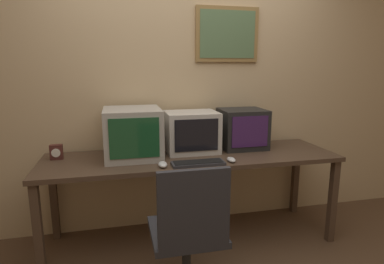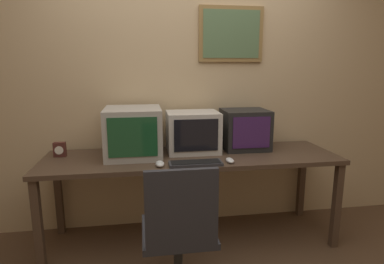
# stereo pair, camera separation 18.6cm
# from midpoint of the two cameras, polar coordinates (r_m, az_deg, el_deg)

# --- Properties ---
(wall_back) EXTENTS (8.00, 0.08, 2.60)m
(wall_back) POSITION_cam_midpoint_polar(r_m,az_deg,el_deg) (2.92, 0.70, 8.43)
(wall_back) COLOR #D1B284
(wall_back) RESTS_ON ground_plane
(desk) EXTENTS (2.38, 0.68, 0.75)m
(desk) POSITION_cam_midpoint_polar(r_m,az_deg,el_deg) (2.65, 2.02, -5.61)
(desk) COLOR #4C3828
(desk) RESTS_ON ground_plane
(monitor_left) EXTENTS (0.44, 0.47, 0.39)m
(monitor_left) POSITION_cam_midpoint_polar(r_m,az_deg,el_deg) (2.60, -8.38, -0.03)
(monitor_left) COLOR #B7B2A8
(monitor_left) RESTS_ON desk
(monitor_center) EXTENTS (0.43, 0.35, 0.34)m
(monitor_center) POSITION_cam_midpoint_polar(r_m,az_deg,el_deg) (2.71, 2.10, 0.02)
(monitor_center) COLOR beige
(monitor_center) RESTS_ON desk
(monitor_right) EXTENTS (0.39, 0.35, 0.34)m
(monitor_right) POSITION_cam_midpoint_polar(r_m,az_deg,el_deg) (2.86, 11.23, 0.45)
(monitor_right) COLOR black
(monitor_right) RESTS_ON desk
(keyboard_main) EXTENTS (0.39, 0.14, 0.03)m
(keyboard_main) POSITION_cam_midpoint_polar(r_m,az_deg,el_deg) (2.38, 2.89, -5.59)
(keyboard_main) COLOR #333338
(keyboard_main) RESTS_ON desk
(mouse_near_keyboard) EXTENTS (0.06, 0.11, 0.03)m
(mouse_near_keyboard) POSITION_cam_midpoint_polar(r_m,az_deg,el_deg) (2.46, 8.90, -5.03)
(mouse_near_keyboard) COLOR silver
(mouse_near_keyboard) RESTS_ON desk
(mouse_far_corner) EXTENTS (0.06, 0.12, 0.04)m
(mouse_far_corner) POSITION_cam_midpoint_polar(r_m,az_deg,el_deg) (2.35, -3.47, -5.69)
(mouse_far_corner) COLOR silver
(mouse_far_corner) RESTS_ON desk
(desk_clock) EXTENTS (0.09, 0.06, 0.12)m
(desk_clock) POSITION_cam_midpoint_polar(r_m,az_deg,el_deg) (2.76, -20.69, -2.94)
(desk_clock) COLOR #4C231E
(desk_clock) RESTS_ON desk
(office_chair) EXTENTS (0.46, 0.46, 0.93)m
(office_chair) POSITION_cam_midpoint_polar(r_m,az_deg,el_deg) (2.05, 0.45, -19.46)
(office_chair) COLOR black
(office_chair) RESTS_ON ground_plane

